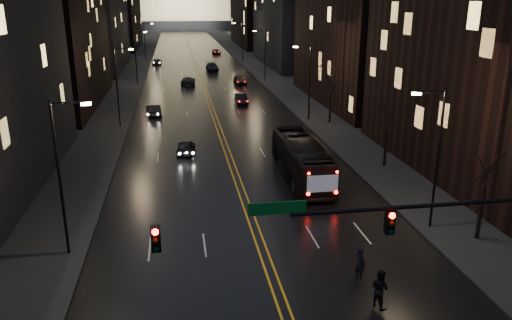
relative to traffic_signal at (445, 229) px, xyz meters
name	(u,v)px	position (x,y,z in m)	size (l,w,h in m)	color
road	(190,50)	(-5.91, 130.00, -5.09)	(20.00, 320.00, 0.02)	black
sidewalk_left	(141,50)	(-19.91, 130.00, -5.02)	(8.00, 320.00, 0.16)	black
sidewalk_right	(239,49)	(8.09, 130.00, -5.02)	(8.00, 320.00, 0.16)	black
center_line	(190,50)	(-5.91, 130.00, -5.08)	(0.62, 320.00, 0.01)	orange
building_left_far	(91,19)	(-26.91, 92.00, 4.90)	(12.00, 34.00, 20.00)	black
building_left_dist	(115,6)	(-26.91, 140.00, 6.90)	(12.00, 40.00, 24.00)	black
building_right_near	(503,25)	(15.09, 20.00, 6.90)	(12.00, 26.00, 24.00)	black
building_right_mid	(293,3)	(15.09, 92.00, 7.90)	(12.00, 34.00, 26.00)	black
building_right_dist	(257,9)	(15.09, 140.00, 5.90)	(12.00, 40.00, 22.00)	black
traffic_signal	(445,229)	(0.00, 0.00, 0.00)	(17.29, 0.45, 7.00)	black
streetlamp_right_near	(436,152)	(4.91, 10.00, -0.02)	(2.13, 0.25, 9.00)	black
streetlamp_left_near	(62,171)	(-16.72, 10.00, -0.02)	(2.13, 0.25, 9.00)	black
streetlamp_right_mid	(308,78)	(4.91, 40.00, -0.02)	(2.13, 0.25, 9.00)	black
streetlamp_left_mid	(118,83)	(-16.72, 40.00, -0.02)	(2.13, 0.25, 9.00)	black
streetlamp_right_far	(264,52)	(4.91, 70.00, -0.02)	(2.13, 0.25, 9.00)	black
streetlamp_left_far	(137,54)	(-16.72, 70.00, -0.02)	(2.13, 0.25, 9.00)	black
streetlamp_right_dist	(241,39)	(4.91, 100.00, -0.02)	(2.13, 0.25, 9.00)	black
streetlamp_left_dist	(146,40)	(-16.72, 100.00, -0.02)	(2.13, 0.25, 9.00)	black
tree_right_near	(487,170)	(7.09, 8.00, -0.58)	(2.40, 2.40, 6.65)	black
tree_right_mid	(388,116)	(7.09, 22.00, -0.58)	(2.40, 2.40, 6.65)	black
tree_right_far	(331,85)	(7.09, 38.00, -0.58)	(2.40, 2.40, 6.65)	black
bus	(301,160)	(-0.77, 20.28, -3.47)	(2.74, 11.69, 3.26)	black
oncoming_car_a	(186,147)	(-9.81, 28.60, -4.43)	(1.59, 3.95, 1.35)	black
oncoming_car_b	(154,110)	(-13.36, 45.38, -4.36)	(1.57, 4.49, 1.48)	black
oncoming_car_c	(188,81)	(-8.41, 68.83, -4.42)	(2.25, 4.89, 1.36)	black
oncoming_car_d	(157,62)	(-14.41, 97.28, -4.43)	(1.89, 4.65, 1.35)	black
receding_car_a	(241,99)	(-1.56, 51.28, -4.40)	(1.49, 4.28, 1.41)	black
receding_car_b	(240,80)	(0.34, 67.74, -4.32)	(1.84, 4.58, 1.56)	black
receding_car_c	(212,67)	(-3.09, 84.94, -4.29)	(2.28, 5.60, 1.63)	black
receding_car_d	(216,52)	(0.47, 117.38, -4.44)	(2.19, 4.74, 1.32)	black
pedestrian_a	(360,263)	(-1.46, 5.00, -4.20)	(0.66, 0.43, 1.81)	black
pedestrian_b	(380,288)	(-1.43, 2.47, -4.13)	(0.95, 0.52, 1.95)	black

